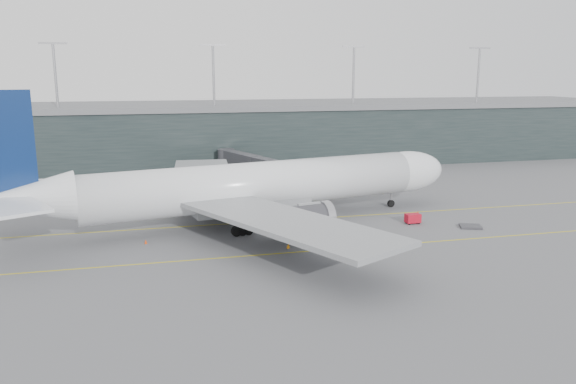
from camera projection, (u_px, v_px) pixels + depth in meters
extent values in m
plane|color=#59595E|center=(219.00, 218.00, 90.18)|extent=(320.00, 320.00, 0.00)
cube|color=gold|center=(222.00, 224.00, 86.38)|extent=(160.00, 0.25, 0.02)
cube|color=gold|center=(238.00, 257.00, 71.17)|extent=(160.00, 0.25, 0.02)
cube|color=gold|center=(232.00, 191.00, 110.34)|extent=(0.25, 60.00, 0.02)
cube|color=black|center=(191.00, 136.00, 143.85)|extent=(240.00, 35.00, 14.00)
cube|color=slate|center=(190.00, 106.00, 142.26)|extent=(240.00, 36.00, 1.20)
cylinder|color=#9E9EA3|center=(55.00, 77.00, 124.29)|extent=(0.60, 0.60, 14.00)
cylinder|color=#9E9EA3|center=(214.00, 76.00, 132.37)|extent=(0.60, 0.60, 14.00)
cylinder|color=#9E9EA3|center=(353.00, 76.00, 140.44)|extent=(0.60, 0.60, 14.00)
cylinder|color=#9E9EA3|center=(478.00, 76.00, 148.52)|extent=(0.60, 0.60, 14.00)
cylinder|color=silver|center=(257.00, 185.00, 85.86)|extent=(52.69, 17.37, 7.05)
ellipsoid|color=silver|center=(406.00, 172.00, 97.46)|extent=(15.92, 9.87, 7.05)
cone|color=silver|center=(24.00, 200.00, 72.20)|extent=(13.62, 9.14, 6.77)
cube|color=gray|center=(250.00, 203.00, 85.96)|extent=(18.97, 9.21, 2.28)
cube|color=black|center=(426.00, 163.00, 99.02)|extent=(3.13, 3.84, 0.91)
cube|color=gray|center=(285.00, 222.00, 69.07)|extent=(24.33, 33.99, 0.63)
cylinder|color=#3A3A40|center=(302.00, 219.00, 77.88)|extent=(8.60, 5.49, 3.98)
cube|color=gray|center=(202.00, 175.00, 100.28)|extent=(12.78, 33.69, 0.63)
cylinder|color=#3A3A40|center=(246.00, 190.00, 97.01)|extent=(8.60, 5.49, 3.98)
cube|color=#091D4C|center=(3.00, 145.00, 69.99)|extent=(7.36, 2.04, 13.65)
cube|color=silver|center=(13.00, 207.00, 66.07)|extent=(10.17, 11.96, 0.40)
cube|color=silver|center=(14.00, 188.00, 77.15)|extent=(6.87, 10.60, 0.40)
cylinder|color=black|center=(391.00, 203.00, 97.40)|extent=(1.32, 0.70, 1.25)
cylinder|color=#9E9EA3|center=(391.00, 199.00, 97.22)|extent=(0.34, 0.34, 2.96)
cylinder|color=black|center=(242.00, 231.00, 80.24)|extent=(1.56, 0.85, 1.48)
cylinder|color=black|center=(218.00, 214.00, 89.90)|extent=(1.56, 0.85, 1.48)
cube|color=#2D2E33|center=(336.00, 182.00, 95.63)|extent=(3.99, 4.20, 2.60)
cube|color=#2D2E33|center=(309.00, 175.00, 101.81)|extent=(6.58, 12.10, 2.32)
cube|color=#2D2E33|center=(272.00, 166.00, 111.48)|extent=(6.80, 12.19, 2.42)
cube|color=#2D2E33|center=(241.00, 159.00, 121.15)|extent=(7.02, 12.27, 2.51)
cylinder|color=#9E9EA3|center=(307.00, 190.00, 102.93)|extent=(0.46, 0.46, 3.53)
cube|color=#3A3A40|center=(307.00, 198.00, 103.23)|extent=(2.24, 1.98, 0.65)
cylinder|color=#2D2E33|center=(284.00, 151.00, 132.41)|extent=(3.72, 3.72, 2.79)
cylinder|color=#2D2E33|center=(284.00, 164.00, 133.03)|extent=(1.67, 1.67, 3.35)
cube|color=#AD0C1E|center=(413.00, 218.00, 86.61)|extent=(2.27, 1.47, 1.33)
cylinder|color=black|center=(409.00, 223.00, 86.06)|extent=(0.41, 0.16, 0.41)
cylinder|color=black|center=(419.00, 223.00, 86.46)|extent=(0.41, 0.16, 0.41)
cylinder|color=black|center=(406.00, 222.00, 87.02)|extent=(0.41, 0.16, 0.41)
cylinder|color=black|center=(416.00, 221.00, 87.43)|extent=(0.41, 0.16, 0.41)
cube|color=#343338|center=(470.00, 226.00, 84.49)|extent=(3.73, 3.36, 0.31)
cube|color=#3A3A40|center=(190.00, 205.00, 98.43)|extent=(2.39, 2.07, 0.21)
cube|color=#A2A9AE|center=(189.00, 200.00, 98.23)|extent=(1.96, 1.88, 1.57)
cube|color=#254292|center=(189.00, 195.00, 98.06)|extent=(2.02, 1.94, 0.08)
cube|color=#3A3A40|center=(197.00, 202.00, 100.59)|extent=(2.55, 2.18, 0.23)
cube|color=#A4A7B0|center=(197.00, 196.00, 100.38)|extent=(2.08, 1.99, 1.70)
cube|color=#254292|center=(197.00, 191.00, 100.20)|extent=(2.15, 2.06, 0.09)
cube|color=#3A3A40|center=(216.00, 203.00, 99.58)|extent=(2.17, 1.81, 0.20)
cube|color=#B6BAC3|center=(216.00, 198.00, 99.39)|extent=(1.76, 1.67, 1.51)
cube|color=#254292|center=(216.00, 194.00, 99.23)|extent=(1.82, 1.73, 0.08)
cone|color=#D6450B|center=(418.00, 213.00, 91.55)|extent=(0.48, 0.48, 0.77)
cone|color=orange|center=(288.00, 246.00, 74.53)|extent=(0.46, 0.46, 0.73)
cone|color=orange|center=(264.00, 197.00, 103.78)|extent=(0.45, 0.45, 0.72)
cone|color=#DA3F0C|center=(146.00, 242.00, 76.47)|extent=(0.39, 0.39, 0.62)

